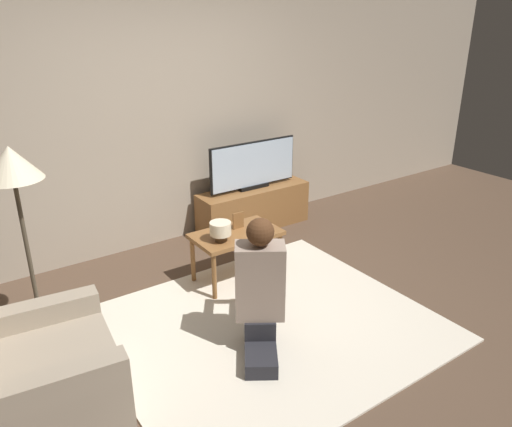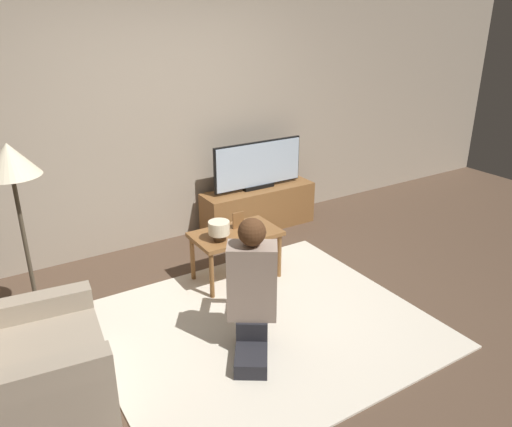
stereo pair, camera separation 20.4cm
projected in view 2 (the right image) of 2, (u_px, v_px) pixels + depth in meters
The scene contains 12 objects.
ground_plane at pixel (263, 327), 3.85m from camera, with size 10.00×10.00×0.00m, color brown.
wall_back at pixel (157, 117), 4.87m from camera, with size 10.00×0.06×2.60m.
rug at pixel (263, 326), 3.84m from camera, with size 2.41×2.11×0.02m.
tv_stand at pixel (258, 208), 5.53m from camera, with size 1.28×0.36×0.47m.
tv at pixel (258, 165), 5.35m from camera, with size 1.06×0.08×0.52m.
coffee_table at pixel (236, 238), 4.39m from camera, with size 0.76×0.45×0.47m.
floor_lamp at pixel (12, 175), 3.32m from camera, with size 0.39×0.39×1.47m.
armchair at pixel (27, 370), 2.95m from camera, with size 0.90×0.96×0.90m.
person_kneeling at pixel (252, 287), 3.43m from camera, with size 0.64×0.79×1.00m.
picture_frame at pixel (238, 220), 4.42m from camera, with size 0.11×0.01×0.15m.
table_lamp at pixel (219, 229), 4.18m from camera, with size 0.18×0.18×0.17m.
remote at pixel (260, 230), 4.39m from camera, with size 0.04×0.15×0.02m.
Camera 2 is at (-1.76, -2.71, 2.26)m, focal length 35.00 mm.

